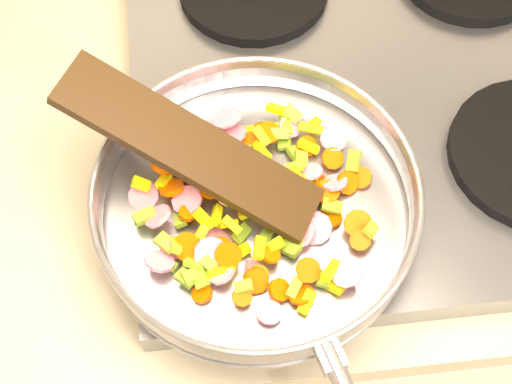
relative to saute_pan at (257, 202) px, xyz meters
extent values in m
cube|color=#939399|center=(0.17, 0.18, -0.06)|extent=(0.60, 0.60, 0.04)
cylinder|color=black|center=(0.03, 0.04, -0.04)|extent=(0.19, 0.19, 0.02)
cylinder|color=#9E9EA5|center=(0.00, 0.00, -0.03)|extent=(0.33, 0.33, 0.01)
torus|color=#9E9EA5|center=(0.00, 0.00, 0.00)|extent=(0.36, 0.36, 0.05)
torus|color=#9E9EA5|center=(0.00, 0.00, 0.02)|extent=(0.33, 0.33, 0.01)
cube|color=#9E9EA5|center=(0.05, -0.16, 0.01)|extent=(0.03, 0.03, 0.02)
cube|color=#7AA121|center=(0.03, -0.02, -0.01)|extent=(0.02, 0.02, 0.02)
cube|color=yellow|center=(0.05, 0.01, 0.00)|extent=(0.01, 0.02, 0.02)
cylinder|color=#D64B00|center=(-0.08, 0.03, 0.00)|extent=(0.03, 0.03, 0.02)
cylinder|color=#DB1547|center=(-0.02, -0.07, -0.02)|extent=(0.03, 0.04, 0.02)
cylinder|color=#DB1547|center=(0.05, 0.09, -0.01)|extent=(0.03, 0.04, 0.02)
cube|color=yellow|center=(-0.02, 0.07, -0.01)|extent=(0.02, 0.02, 0.02)
cube|color=yellow|center=(-0.04, 0.03, -0.02)|extent=(0.02, 0.01, 0.01)
cylinder|color=#D64B00|center=(-0.07, 0.06, -0.01)|extent=(0.03, 0.04, 0.02)
cylinder|color=#D64B00|center=(0.09, 0.05, -0.01)|extent=(0.03, 0.03, 0.02)
cube|color=yellow|center=(-0.12, 0.04, -0.01)|extent=(0.02, 0.01, 0.02)
cube|color=#7AA121|center=(-0.08, 0.00, -0.01)|extent=(0.01, 0.02, 0.01)
cube|color=#7AA121|center=(0.03, 0.04, -0.01)|extent=(0.02, 0.02, 0.02)
cylinder|color=#DB1547|center=(0.08, -0.08, 0.00)|extent=(0.03, 0.04, 0.02)
cube|color=yellow|center=(0.07, 0.08, -0.01)|extent=(0.03, 0.02, 0.02)
cylinder|color=#D64B00|center=(-0.07, 0.09, 0.00)|extent=(0.03, 0.03, 0.02)
cylinder|color=#D64B00|center=(0.10, -0.05, -0.01)|extent=(0.03, 0.03, 0.01)
cube|color=yellow|center=(-0.06, -0.03, 0.00)|extent=(0.02, 0.02, 0.01)
cube|color=#7AA121|center=(-0.01, 0.06, -0.01)|extent=(0.02, 0.02, 0.01)
cylinder|color=#DB1547|center=(0.06, -0.03, -0.02)|extent=(0.04, 0.04, 0.02)
cylinder|color=#D64B00|center=(-0.01, -0.08, -0.01)|extent=(0.04, 0.03, 0.03)
cube|color=yellow|center=(0.00, 0.00, 0.00)|extent=(0.02, 0.02, 0.01)
cylinder|color=#D64B00|center=(-0.06, 0.06, -0.01)|extent=(0.03, 0.04, 0.02)
cylinder|color=#D64B00|center=(-0.07, 0.00, 0.00)|extent=(0.02, 0.02, 0.01)
cylinder|color=#DB1547|center=(-0.09, -0.03, -0.01)|extent=(0.03, 0.03, 0.02)
cube|color=#7AA121|center=(-0.02, -0.02, -0.02)|extent=(0.02, 0.03, 0.02)
cube|color=yellow|center=(-0.01, 0.00, -0.01)|extent=(0.01, 0.02, 0.01)
cylinder|color=#DB1547|center=(0.00, 0.07, -0.02)|extent=(0.03, 0.03, 0.02)
cube|color=yellow|center=(-0.07, 0.04, -0.01)|extent=(0.02, 0.02, 0.02)
cylinder|color=#D64B00|center=(-0.09, 0.05, 0.00)|extent=(0.03, 0.03, 0.03)
cube|color=#7AA121|center=(-0.08, -0.04, 0.00)|extent=(0.01, 0.02, 0.02)
cylinder|color=#D64B00|center=(0.01, -0.09, -0.01)|extent=(0.02, 0.03, 0.02)
cylinder|color=#DB1547|center=(0.00, -0.11, -0.01)|extent=(0.03, 0.04, 0.01)
cube|color=yellow|center=(-0.02, -0.05, -0.02)|extent=(0.03, 0.02, 0.02)
cube|color=yellow|center=(-0.03, -0.02, 0.00)|extent=(0.02, 0.02, 0.02)
cube|color=#7AA121|center=(0.00, 0.05, -0.01)|extent=(0.02, 0.02, 0.01)
cylinder|color=#D64B00|center=(-0.01, -0.07, -0.01)|extent=(0.03, 0.03, 0.01)
cylinder|color=#D64B00|center=(0.06, 0.07, -0.01)|extent=(0.03, 0.03, 0.02)
cube|color=#7AA121|center=(0.03, 0.08, 0.00)|extent=(0.02, 0.02, 0.01)
cube|color=yellow|center=(0.01, 0.05, -0.02)|extent=(0.02, 0.02, 0.01)
cube|color=#7AA121|center=(-0.06, -0.06, 0.00)|extent=(0.02, 0.02, 0.01)
cylinder|color=#D64B00|center=(-0.03, 0.06, 0.00)|extent=(0.03, 0.03, 0.01)
cube|color=#7AA121|center=(-0.06, -0.07, -0.01)|extent=(0.02, 0.03, 0.02)
cylinder|color=#D64B00|center=(0.11, 0.02, -0.02)|extent=(0.03, 0.03, 0.02)
cube|color=#7AA121|center=(-0.11, 0.00, -0.01)|extent=(0.02, 0.02, 0.01)
cylinder|color=#D64B00|center=(0.02, 0.08, 0.00)|extent=(0.04, 0.04, 0.01)
cylinder|color=#D64B00|center=(-0.06, -0.08, -0.02)|extent=(0.03, 0.03, 0.02)
cube|color=#7AA121|center=(0.05, 0.05, -0.01)|extent=(0.02, 0.02, 0.01)
cylinder|color=#D64B00|center=(-0.06, 0.06, -0.02)|extent=(0.02, 0.03, 0.02)
cylinder|color=#D64B00|center=(0.04, 0.00, 0.00)|extent=(0.02, 0.02, 0.01)
cube|color=yellow|center=(0.04, -0.10, -0.01)|extent=(0.02, 0.03, 0.02)
cube|color=yellow|center=(-0.09, 0.04, 0.00)|extent=(0.02, 0.02, 0.01)
cylinder|color=#D64B00|center=(-0.04, 0.07, -0.01)|extent=(0.03, 0.03, 0.02)
cube|color=#7AA121|center=(0.04, 0.09, -0.01)|extent=(0.01, 0.02, 0.01)
cylinder|color=#DB1547|center=(-0.07, 0.01, 0.00)|extent=(0.04, 0.04, 0.02)
cylinder|color=#D64B00|center=(0.01, 0.08, -0.01)|extent=(0.03, 0.03, 0.02)
cylinder|color=#D64B00|center=(0.03, 0.01, -0.01)|extent=(0.03, 0.03, 0.02)
cylinder|color=#DB1547|center=(-0.04, 0.04, 0.00)|extent=(0.04, 0.04, 0.03)
cylinder|color=#DB1547|center=(0.09, 0.07, -0.01)|extent=(0.04, 0.04, 0.01)
cube|color=#7AA121|center=(0.04, 0.08, -0.02)|extent=(0.02, 0.02, 0.01)
cube|color=yellow|center=(0.04, 0.02, 0.00)|extent=(0.02, 0.02, 0.01)
cube|color=#7AA121|center=(0.04, 0.04, 0.00)|extent=(0.02, 0.01, 0.02)
cube|color=yellow|center=(-0.06, -0.04, 0.00)|extent=(0.02, 0.03, 0.01)
cylinder|color=#DB1547|center=(-0.03, 0.05, -0.02)|extent=(0.04, 0.04, 0.01)
cylinder|color=#DB1547|center=(-0.05, -0.05, 0.00)|extent=(0.04, 0.03, 0.03)
cylinder|color=#D64B00|center=(0.07, -0.02, -0.02)|extent=(0.04, 0.03, 0.02)
cube|color=#7AA121|center=(-0.11, 0.00, 0.00)|extent=(0.02, 0.02, 0.01)
cylinder|color=#DB1547|center=(0.01, -0.01, -0.01)|extent=(0.04, 0.04, 0.02)
cylinder|color=#DB1547|center=(0.05, -0.02, -0.01)|extent=(0.04, 0.04, 0.01)
cylinder|color=#D64B00|center=(0.05, 0.07, -0.02)|extent=(0.03, 0.03, 0.02)
cube|color=yellow|center=(0.01, -0.05, 0.00)|extent=(0.02, 0.02, 0.02)
cube|color=yellow|center=(0.00, 0.09, -0.02)|extent=(0.01, 0.02, 0.01)
cube|color=yellow|center=(0.06, -0.08, 0.00)|extent=(0.02, 0.03, 0.02)
cube|color=#7AA121|center=(0.03, -0.09, -0.01)|extent=(0.02, 0.02, 0.01)
cylinder|color=#DB1547|center=(0.04, -0.03, -0.01)|extent=(0.04, 0.05, 0.02)
cube|color=#7AA121|center=(0.00, -0.03, -0.02)|extent=(0.02, 0.03, 0.01)
cube|color=yellow|center=(-0.04, -0.07, -0.01)|extent=(0.03, 0.01, 0.01)
cube|color=#7AA121|center=(-0.03, 0.02, -0.02)|extent=(0.02, 0.02, 0.02)
cylinder|color=#DB1547|center=(0.00, 0.04, -0.01)|extent=(0.04, 0.04, 0.02)
cube|color=#7AA121|center=(-0.09, -0.03, 0.00)|extent=(0.03, 0.03, 0.01)
cylinder|color=#D64B00|center=(0.10, -0.03, -0.01)|extent=(0.04, 0.04, 0.02)
cylinder|color=#D64B00|center=(-0.04, 0.07, 0.00)|extent=(0.03, 0.03, 0.02)
cube|color=#7AA121|center=(-0.01, 0.03, -0.02)|extent=(0.02, 0.02, 0.02)
cylinder|color=#DB1547|center=(-0.08, -0.03, -0.01)|extent=(0.03, 0.02, 0.03)
cylinder|color=#D64B00|center=(0.02, 0.03, -0.02)|extent=(0.03, 0.03, 0.02)
cube|color=yellow|center=(-0.06, 0.00, -0.02)|extent=(0.02, 0.02, 0.02)
cube|color=yellow|center=(0.04, -0.02, -0.01)|extent=(0.01, 0.03, 0.02)
cylinder|color=#D64B00|center=(-0.04, -0.04, -0.01)|extent=(0.03, 0.03, 0.01)
cube|color=yellow|center=(0.01, 0.08, 0.00)|extent=(0.02, 0.02, 0.02)
cylinder|color=#D64B00|center=(-0.08, 0.06, -0.01)|extent=(0.02, 0.02, 0.01)
cube|color=#7AA121|center=(-0.07, -0.07, -0.01)|extent=(0.03, 0.02, 0.01)
cube|color=yellow|center=(0.06, -0.09, -0.02)|extent=(0.02, 0.02, 0.01)
cube|color=#7AA121|center=(-0.07, -0.06, 0.00)|extent=(0.02, 0.02, 0.02)
cylinder|color=#DB1547|center=(-0.11, 0.03, -0.02)|extent=(0.03, 0.03, 0.01)
cube|color=#7AA121|center=(-0.05, 0.05, 0.00)|extent=(0.02, 0.02, 0.02)
cube|color=#7AA121|center=(-0.09, -0.05, -0.02)|extent=(0.02, 0.02, 0.01)
cylinder|color=#D64B00|center=(-0.04, 0.03, -0.02)|extent=(0.03, 0.02, 0.03)
cube|color=yellow|center=(0.04, 0.02, 0.00)|extent=(0.02, 0.02, 0.01)
cube|color=yellow|center=(-0.03, -0.06, -0.01)|extent=(0.02, 0.03, 0.02)
cylinder|color=#DB1547|center=(-0.04, -0.07, -0.01)|extent=(0.03, 0.03, 0.02)
cylinder|color=#D64B00|center=(-0.08, 0.08, 0.00)|extent=(0.04, 0.04, 0.01)
cube|color=#7AA121|center=(-0.01, 0.07, -0.01)|extent=(0.02, 0.02, 0.02)
cylinder|color=#DB1547|center=(-0.06, 0.09, 0.00)|extent=(0.04, 0.05, 0.03)
cylinder|color=#D64B00|center=(0.10, 0.02, -0.01)|extent=(0.03, 0.03, 0.02)
cube|color=yellow|center=(0.03, 0.09, -0.02)|extent=(0.01, 0.02, 0.01)
cube|color=#7AA121|center=(0.08, -0.01, -0.01)|extent=(0.02, 0.02, 0.01)
cylinder|color=#DB1547|center=(-0.10, -0.01, 0.00)|extent=(0.04, 0.04, 0.02)
cube|color=yellow|center=(-0.06, 0.03, -0.02)|extent=(0.02, 0.02, 0.02)
cube|color=#7AA121|center=(0.05, 0.10, 0.00)|extent=(0.02, 0.02, 0.02)
cylinder|color=#D64B00|center=(0.04, -0.08, 0.00)|extent=(0.03, 0.03, 0.02)
cube|color=#7AA121|center=(0.05, 0.06, -0.01)|extent=(0.02, 0.02, 0.01)
cube|color=yellow|center=(0.01, 0.06, 0.00)|extent=(0.02, 0.03, 0.02)
cube|color=yellow|center=(0.00, -0.05, 0.00)|extent=(0.02, 0.02, 0.01)
cube|color=yellow|center=(0.01, 0.07, -0.01)|extent=(0.01, 0.02, 0.02)
cube|color=#7AA121|center=(0.00, 0.06, -0.01)|extent=(0.02, 0.02, 0.01)
cube|color=#7AA121|center=(-0.02, 0.05, -0.01)|extent=(0.02, 0.02, 0.01)
cylinder|color=#D64B00|center=(-0.05, 0.02, 0.00)|extent=(0.03, 0.03, 0.02)
cylinder|color=#D64B00|center=(-0.07, -0.04, 0.00)|extent=(0.03, 0.03, 0.02)
cylinder|color=#DB1547|center=(0.08, 0.02, -0.01)|extent=(0.03, 0.03, 0.02)
cylinder|color=#DB1547|center=(-0.03, 0.01, 0.00)|extent=(0.03, 0.03, 0.02)
cube|color=#7AA121|center=(-0.08, 0.02, -0.01)|extent=(0.02, 0.02, 0.01)
cylinder|color=#DB1547|center=(0.06, 0.03, -0.01)|extent=(0.03, 0.03, 0.01)
cylinder|color=#D64B00|center=(0.03, -0.10, -0.01)|extent=(0.04, 0.04, 0.02)
cube|color=yellow|center=(-0.04, -0.01, 0.00)|extent=(0.01, 0.03, 0.02)
cube|color=#7AA121|center=(0.06, -0.08, -0.01)|extent=(0.02, 0.02, 0.01)
cube|color=#7AA121|center=(0.11, -0.04, 0.00)|extent=(0.02, 0.02, 0.02)
cylinder|color=#DB1547|center=(-0.02, 0.11, 0.00)|extent=(0.04, 0.04, 0.02)
cube|color=#7AA121|center=(-0.02, -0.09, 0.00)|extent=(0.02, 0.01, 0.01)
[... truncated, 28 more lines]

